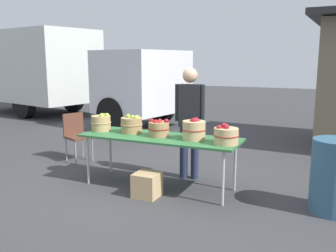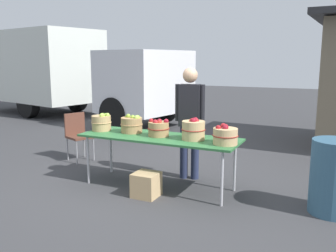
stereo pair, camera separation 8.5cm
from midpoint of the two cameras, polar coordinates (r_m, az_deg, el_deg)
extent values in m
plane|color=#38383A|center=(5.42, -1.78, -9.40)|extent=(40.00, 40.00, 0.00)
cube|color=#2D6B38|center=(5.22, -1.83, -1.78)|extent=(2.30, 0.76, 0.03)
cylinder|color=#B2B2B7|center=(5.59, -12.75, -5.17)|extent=(0.04, 0.04, 0.72)
cylinder|color=#B2B2B7|center=(4.68, 8.03, -8.06)|extent=(0.04, 0.04, 0.72)
cylinder|color=#B2B2B7|center=(6.06, -9.33, -3.84)|extent=(0.04, 0.04, 0.72)
cylinder|color=#B2B2B7|center=(5.24, 9.90, -6.12)|extent=(0.04, 0.04, 0.72)
cylinder|color=tan|center=(5.71, -10.78, 0.42)|extent=(0.29, 0.29, 0.23)
torus|color=tan|center=(5.71, -10.78, 0.53)|extent=(0.31, 0.31, 0.01)
sphere|color=#9EC647|center=(5.66, -9.84, 1.64)|extent=(0.07, 0.07, 0.07)
sphere|color=#9EC647|center=(5.72, -10.59, 1.63)|extent=(0.07, 0.07, 0.07)
sphere|color=#9EC647|center=(5.61, -10.73, 1.59)|extent=(0.07, 0.07, 0.07)
sphere|color=#7AA833|center=(5.69, -10.44, 1.51)|extent=(0.08, 0.08, 0.08)
sphere|color=#9EC647|center=(5.73, -10.11, 1.57)|extent=(0.08, 0.08, 0.08)
cylinder|color=#A87F51|center=(5.49, -6.12, 0.13)|extent=(0.31, 0.31, 0.22)
torus|color=#A87F51|center=(5.49, -6.12, 0.25)|extent=(0.33, 0.33, 0.01)
sphere|color=#7AA833|center=(5.54, -6.85, 1.34)|extent=(0.06, 0.06, 0.06)
sphere|color=#8CB738|center=(5.45, -5.70, 1.08)|extent=(0.07, 0.07, 0.07)
sphere|color=#8CB738|center=(5.48, -5.20, 1.29)|extent=(0.08, 0.08, 0.08)
sphere|color=#8CB738|center=(5.51, -6.65, 1.55)|extent=(0.07, 0.07, 0.07)
sphere|color=#9EC647|center=(5.41, -5.39, 1.25)|extent=(0.08, 0.08, 0.08)
sphere|color=#8CB738|center=(5.45, -5.94, 1.37)|extent=(0.06, 0.06, 0.06)
cylinder|color=#A87F51|center=(5.22, -1.90, -0.48)|extent=(0.29, 0.29, 0.20)
torus|color=maroon|center=(5.21, -1.90, -0.37)|extent=(0.31, 0.31, 0.01)
sphere|color=maroon|center=(5.25, -2.41, 0.65)|extent=(0.07, 0.07, 0.07)
sphere|color=maroon|center=(5.17, -0.71, 0.74)|extent=(0.07, 0.07, 0.07)
sphere|color=maroon|center=(5.15, -2.36, 0.53)|extent=(0.08, 0.08, 0.08)
sphere|color=maroon|center=(5.23, -3.06, 0.84)|extent=(0.07, 0.07, 0.07)
sphere|color=#B22319|center=(5.15, -1.79, 0.50)|extent=(0.07, 0.07, 0.07)
sphere|color=maroon|center=(5.26, -1.76, 0.76)|extent=(0.07, 0.07, 0.07)
cylinder|color=tan|center=(4.99, 3.56, -0.67)|extent=(0.31, 0.31, 0.26)
torus|color=maroon|center=(4.99, 3.56, -0.53)|extent=(0.33, 0.33, 0.01)
sphere|color=maroon|center=(4.98, 4.02, 0.70)|extent=(0.08, 0.08, 0.08)
sphere|color=maroon|center=(4.97, 3.58, 0.78)|extent=(0.07, 0.07, 0.07)
sphere|color=#B22319|center=(4.98, 3.40, 0.90)|extent=(0.06, 0.06, 0.06)
sphere|color=maroon|center=(4.93, 3.52, 0.82)|extent=(0.08, 0.08, 0.08)
sphere|color=maroon|center=(5.04, 3.88, 0.97)|extent=(0.07, 0.07, 0.07)
sphere|color=#B22319|center=(4.98, 3.34, 0.75)|extent=(0.08, 0.08, 0.08)
cylinder|color=tan|center=(4.78, 8.50, -1.56)|extent=(0.31, 0.31, 0.21)
torus|color=maroon|center=(4.77, 8.50, -1.44)|extent=(0.33, 0.33, 0.01)
sphere|color=maroon|center=(4.73, 8.49, -0.26)|extent=(0.08, 0.08, 0.08)
sphere|color=maroon|center=(4.73, 7.42, -0.25)|extent=(0.07, 0.07, 0.07)
sphere|color=maroon|center=(4.75, 8.53, -0.13)|extent=(0.08, 0.08, 0.08)
sphere|color=maroon|center=(4.82, 8.17, 0.02)|extent=(0.08, 0.08, 0.08)
cylinder|color=#262D4C|center=(5.68, 3.76, -4.10)|extent=(0.12, 0.12, 0.83)
cylinder|color=#262D4C|center=(5.70, 2.02, -4.02)|extent=(0.12, 0.12, 0.83)
cube|color=black|center=(5.55, 2.96, 3.25)|extent=(0.35, 0.29, 0.63)
sphere|color=tan|center=(5.52, 3.00, 7.88)|extent=(0.23, 0.23, 0.23)
cylinder|color=black|center=(5.52, 4.83, 3.55)|extent=(0.09, 0.09, 0.56)
cylinder|color=black|center=(5.58, 1.11, 3.66)|extent=(0.09, 0.09, 0.56)
cube|color=silver|center=(13.35, -19.81, 8.75)|extent=(4.58, 3.07, 2.30)
cube|color=silver|center=(9.78, -4.27, 6.91)|extent=(2.22, 2.45, 1.60)
cube|color=black|center=(9.23, -0.29, 8.72)|extent=(0.43, 1.73, 0.80)
cylinder|color=black|center=(10.68, -1.49, 2.91)|extent=(0.94, 0.47, 0.90)
cylinder|color=black|center=(9.29, -8.83, 1.67)|extent=(0.94, 0.47, 0.90)
cylinder|color=black|center=(13.48, -14.72, 4.12)|extent=(0.94, 0.47, 0.90)
cylinder|color=black|center=(12.41, -21.63, 3.22)|extent=(0.94, 0.47, 0.90)
cube|color=brown|center=(6.85, -14.02, -1.69)|extent=(0.52, 0.52, 0.04)
cube|color=brown|center=(6.96, -14.83, 0.32)|extent=(0.18, 0.38, 0.40)
cylinder|color=gray|center=(6.67, -14.49, -4.05)|extent=(0.02, 0.02, 0.42)
cylinder|color=gray|center=(6.84, -12.00, -3.60)|extent=(0.02, 0.02, 0.42)
cylinder|color=gray|center=(6.97, -15.85, -3.51)|extent=(0.02, 0.02, 0.42)
cylinder|color=gray|center=(7.12, -13.43, -3.10)|extent=(0.02, 0.02, 0.42)
cylinder|color=#335972|center=(4.84, 24.02, -7.14)|extent=(0.56, 0.56, 0.90)
cube|color=tan|center=(5.01, -3.77, -9.09)|extent=(0.33, 0.33, 0.33)
camera|label=1|loc=(0.04, -90.45, -0.08)|focal=39.29mm
camera|label=2|loc=(0.04, 89.55, 0.08)|focal=39.29mm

